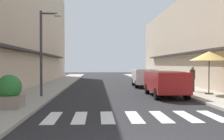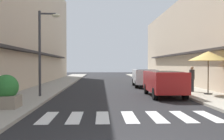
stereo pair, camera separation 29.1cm
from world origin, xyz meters
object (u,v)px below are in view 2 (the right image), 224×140
Objects in this scene: parked_car_mid at (144,76)px; parked_car_near at (164,81)px; pedestrian_walking_near at (192,78)px; cafe_umbrella at (208,56)px; street_lamp at (44,43)px; planter_corner at (6,92)px.

parked_car_near is at bearing -90.00° from parked_car_mid.
parked_car_near is at bearing -121.33° from pedestrian_walking_near.
street_lamp is at bearing -176.75° from cafe_umbrella.
cafe_umbrella reaches higher than pedestrian_walking_near.
street_lamp reaches higher than planter_corner.
parked_car_near is 7.10m from street_lamp.
parked_car_mid is at bearing 46.97° from street_lamp.
parked_car_mid is 3.19× the size of planter_corner.
cafe_umbrella is (2.64, 0.17, 1.42)m from parked_car_near.
planter_corner is at bearing -155.81° from cafe_umbrella.
pedestrian_walking_near is (2.20, 1.67, 0.05)m from parked_car_near.
parked_car_near is 3.30× the size of planter_corner.
parked_car_mid is 7.36m from cafe_umbrella.
parked_car_near is at bearing -176.42° from cafe_umbrella.
street_lamp is (-6.77, -7.25, 2.10)m from parked_car_mid.
cafe_umbrella reaches higher than parked_car_near.
planter_corner is at bearing -99.09° from street_lamp.
cafe_umbrella is at bearing -52.15° from pedestrian_walking_near.
parked_car_mid is 5.66m from pedestrian_walking_near.
street_lamp is at bearing -133.03° from parked_car_mid.
pedestrian_walking_near is (9.61, 6.02, 0.22)m from planter_corner.
cafe_umbrella reaches higher than parked_car_mid.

